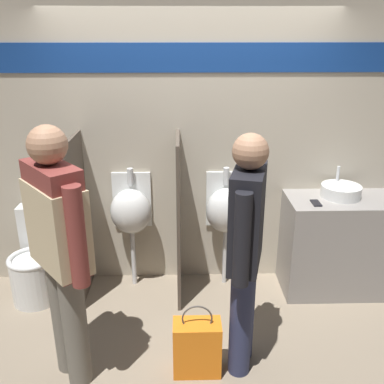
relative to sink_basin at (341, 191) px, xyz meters
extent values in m
plane|color=gray|center=(-1.34, -0.36, -0.97)|extent=(16.00, 16.00, 0.00)
cube|color=#B2A893|center=(-1.34, 0.24, 0.38)|extent=(3.93, 0.06, 2.70)
cube|color=navy|center=(-1.34, 0.20, 1.13)|extent=(3.85, 0.01, 0.24)
cube|color=gray|center=(0.05, -0.05, -0.51)|extent=(1.05, 0.52, 0.92)
cylinder|color=silver|center=(0.00, 0.00, 0.00)|extent=(0.35, 0.35, 0.11)
cylinder|color=silver|center=(0.00, 0.12, 0.12)|extent=(0.03, 0.03, 0.14)
cube|color=black|center=(-0.27, -0.16, -0.05)|extent=(0.07, 0.14, 0.01)
cube|color=#4C4238|center=(-2.33, -0.09, -0.23)|extent=(0.03, 0.59, 1.49)
cube|color=#4C4238|center=(-1.45, -0.09, -0.23)|extent=(0.03, 0.59, 1.49)
cylinder|color=silver|center=(-1.89, 0.07, -0.69)|extent=(0.04, 0.04, 0.57)
ellipsoid|color=silver|center=(-1.89, 0.07, -0.21)|extent=(0.38, 0.26, 0.43)
cube|color=silver|center=(-1.89, 0.20, -0.14)|extent=(0.36, 0.02, 0.54)
cylinder|color=silver|center=(-1.89, 0.16, 0.10)|extent=(0.06, 0.06, 0.16)
cylinder|color=silver|center=(-1.01, 0.07, -0.69)|extent=(0.04, 0.04, 0.57)
ellipsoid|color=silver|center=(-1.01, 0.07, -0.21)|extent=(0.38, 0.26, 0.43)
cube|color=silver|center=(-1.01, 0.20, -0.14)|extent=(0.36, 0.02, 0.54)
cylinder|color=silver|center=(-1.01, 0.16, 0.10)|extent=(0.06, 0.06, 0.16)
cylinder|color=silver|center=(-2.76, -0.17, -0.77)|extent=(0.40, 0.40, 0.41)
torus|color=silver|center=(-2.76, -0.17, -0.55)|extent=(0.42, 0.42, 0.04)
cube|color=silver|center=(-2.76, 0.12, -0.36)|extent=(0.34, 0.16, 0.39)
cylinder|color=silver|center=(-2.76, 0.10, -0.09)|extent=(0.06, 0.06, 0.14)
cylinder|color=#666056|center=(-2.15, -1.15, -0.53)|extent=(0.17, 0.17, 0.88)
cylinder|color=#666056|center=(-2.26, -1.02, -0.53)|extent=(0.17, 0.17, 0.88)
cube|color=brown|center=(-2.20, -1.08, 0.26)|extent=(0.45, 0.48, 0.70)
cube|color=#C6B289|center=(-2.20, -1.08, 0.20)|extent=(0.49, 0.52, 0.56)
cylinder|color=brown|center=(-2.04, -1.28, 0.22)|extent=(0.11, 0.11, 0.64)
cylinder|color=brown|center=(-2.37, -0.88, 0.22)|extent=(0.11, 0.11, 0.64)
sphere|color=#A87A5B|center=(-2.20, -1.08, 0.72)|extent=(0.24, 0.24, 0.24)
cylinder|color=#282D4C|center=(-1.02, -1.09, -0.55)|extent=(0.16, 0.16, 0.84)
cylinder|color=#282D4C|center=(-0.98, -0.93, -0.55)|extent=(0.16, 0.16, 0.84)
cube|color=black|center=(-1.00, -1.01, 0.21)|extent=(0.30, 0.47, 0.67)
cylinder|color=black|center=(-1.06, -1.25, 0.17)|extent=(0.11, 0.11, 0.61)
cylinder|color=black|center=(-0.93, -0.77, 0.17)|extent=(0.11, 0.11, 0.61)
sphere|color=#A87A5B|center=(-1.00, -1.01, 0.65)|extent=(0.23, 0.23, 0.23)
cube|color=orange|center=(-1.32, -1.09, -0.76)|extent=(0.34, 0.19, 0.42)
torus|color=#4C4742|center=(-1.32, -1.09, -0.52)|extent=(0.22, 0.01, 0.22)
camera|label=1|loc=(-1.42, -3.53, 1.36)|focal=40.00mm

